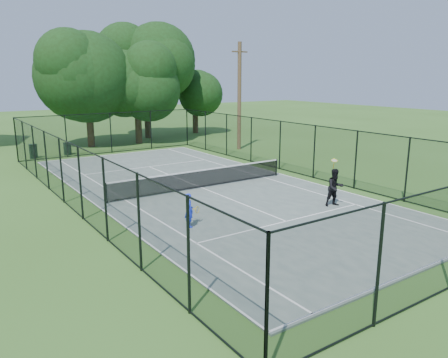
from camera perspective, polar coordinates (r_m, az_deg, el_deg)
ground at (r=22.39m, az=-2.91°, el=-1.30°), size 120.00×120.00×0.00m
tennis_court at (r=22.39m, az=-2.91°, el=-1.22°), size 11.00×24.00×0.06m
tennis_net at (r=22.25m, az=-2.93°, el=0.14°), size 10.08×0.08×0.95m
fence at (r=22.06m, az=-2.96°, el=2.47°), size 13.10×26.10×3.00m
tree_near_left at (r=36.86m, az=-17.54°, el=13.29°), size 7.48×7.48×9.75m
tree_near_mid at (r=37.85m, az=-11.34°, el=11.68°), size 5.85×5.85×7.66m
tree_near_right at (r=41.12m, az=-10.20°, el=13.46°), size 6.69×6.69×9.23m
tree_far_right at (r=44.31m, az=-3.81°, el=10.94°), size 4.65×4.65×6.15m
trash_bin_left at (r=33.41m, az=-23.64°, el=3.36°), size 0.58×0.58×0.99m
trash_bin_right at (r=33.92m, az=-19.77°, el=3.76°), size 0.58×0.58×0.91m
utility_pole at (r=34.14m, az=2.02°, el=10.79°), size 1.40×0.30×8.13m
player_blue at (r=16.54m, az=-4.58°, el=-4.08°), size 0.77×0.51×1.32m
player_black at (r=19.70m, az=14.30°, el=-1.07°), size 1.02×1.04×2.02m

